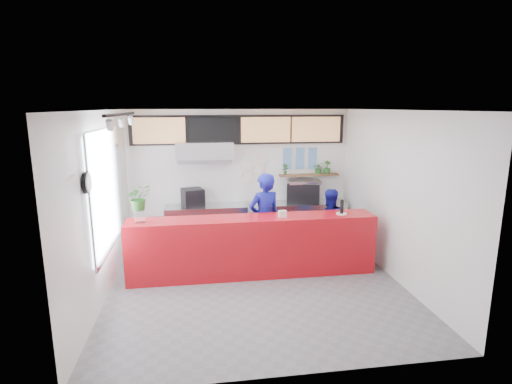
# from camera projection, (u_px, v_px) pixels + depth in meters

# --- Properties ---
(floor) EXTENTS (5.00, 5.00, 0.00)m
(floor) POSITION_uv_depth(u_px,v_px,m) (256.00, 283.00, 7.04)
(floor) COLOR slate
(floor) RESTS_ON ground
(ceiling) EXTENTS (5.00, 5.00, 0.00)m
(ceiling) POSITION_uv_depth(u_px,v_px,m) (256.00, 110.00, 6.41)
(ceiling) COLOR silver
(wall_back) EXTENTS (5.00, 0.00, 5.00)m
(wall_back) POSITION_uv_depth(u_px,v_px,m) (240.00, 176.00, 9.14)
(wall_back) COLOR white
(wall_back) RESTS_ON ground
(wall_left) EXTENTS (0.00, 5.00, 5.00)m
(wall_left) POSITION_uv_depth(u_px,v_px,m) (102.00, 206.00, 6.36)
(wall_left) COLOR white
(wall_left) RESTS_ON ground
(wall_right) EXTENTS (0.00, 5.00, 5.00)m
(wall_right) POSITION_uv_depth(u_px,v_px,m) (395.00, 196.00, 7.09)
(wall_right) COLOR white
(wall_right) RESTS_ON ground
(service_counter) EXTENTS (4.50, 0.60, 1.10)m
(service_counter) POSITION_uv_depth(u_px,v_px,m) (253.00, 246.00, 7.31)
(service_counter) COLOR #B30C15
(service_counter) RESTS_ON ground
(cream_band) EXTENTS (5.00, 0.02, 0.80)m
(cream_band) POSITION_uv_depth(u_px,v_px,m) (240.00, 127.00, 8.90)
(cream_band) COLOR beige
(cream_band) RESTS_ON wall_back
(prep_bench) EXTENTS (1.80, 0.60, 0.90)m
(prep_bench) POSITION_uv_depth(u_px,v_px,m) (207.00, 225.00, 8.96)
(prep_bench) COLOR #B2B5BA
(prep_bench) RESTS_ON ground
(panini_oven) EXTENTS (0.54, 0.54, 0.39)m
(panini_oven) POSITION_uv_depth(u_px,v_px,m) (193.00, 197.00, 8.78)
(panini_oven) COLOR black
(panini_oven) RESTS_ON prep_bench
(extraction_hood) EXTENTS (1.20, 0.70, 0.35)m
(extraction_hood) POSITION_uv_depth(u_px,v_px,m) (205.00, 150.00, 8.55)
(extraction_hood) COLOR #B2B5BA
(extraction_hood) RESTS_ON ceiling
(hood_lip) EXTENTS (1.20, 0.69, 0.31)m
(hood_lip) POSITION_uv_depth(u_px,v_px,m) (205.00, 159.00, 8.59)
(hood_lip) COLOR #B2B5BA
(hood_lip) RESTS_ON ceiling
(right_bench) EXTENTS (1.80, 0.60, 0.90)m
(right_bench) POSITION_uv_depth(u_px,v_px,m) (306.00, 221.00, 9.29)
(right_bench) COLOR #B2B5BA
(right_bench) RESTS_ON ground
(espresso_machine) EXTENTS (0.85, 0.72, 0.46)m
(espresso_machine) POSITION_uv_depth(u_px,v_px,m) (304.00, 192.00, 9.14)
(espresso_machine) COLOR black
(espresso_machine) RESTS_ON right_bench
(espresso_tray) EXTENTS (0.77, 0.57, 0.07)m
(espresso_tray) POSITION_uv_depth(u_px,v_px,m) (304.00, 182.00, 9.08)
(espresso_tray) COLOR #A7A9AE
(espresso_tray) RESTS_ON espresso_machine
(herb_shelf) EXTENTS (1.40, 0.18, 0.04)m
(herb_shelf) POSITION_uv_depth(u_px,v_px,m) (309.00, 175.00, 9.28)
(herb_shelf) COLOR brown
(herb_shelf) RESTS_ON wall_back
(menu_board_far_left) EXTENTS (1.10, 0.10, 0.55)m
(menu_board_far_left) POSITION_uv_depth(u_px,v_px,m) (159.00, 131.00, 8.55)
(menu_board_far_left) COLOR tan
(menu_board_far_left) RESTS_ON wall_back
(menu_board_mid_left) EXTENTS (1.10, 0.10, 0.55)m
(menu_board_mid_left) POSITION_uv_depth(u_px,v_px,m) (213.00, 130.00, 8.72)
(menu_board_mid_left) COLOR black
(menu_board_mid_left) RESTS_ON wall_back
(menu_board_mid_right) EXTENTS (1.10, 0.10, 0.55)m
(menu_board_mid_right) POSITION_uv_depth(u_px,v_px,m) (266.00, 130.00, 8.89)
(menu_board_mid_right) COLOR tan
(menu_board_mid_right) RESTS_ON wall_back
(menu_board_far_right) EXTENTS (1.10, 0.10, 0.55)m
(menu_board_far_right) POSITION_uv_depth(u_px,v_px,m) (316.00, 129.00, 9.06)
(menu_board_far_right) COLOR tan
(menu_board_far_right) RESTS_ON wall_back
(soffit) EXTENTS (4.80, 0.04, 0.65)m
(soffit) POSITION_uv_depth(u_px,v_px,m) (240.00, 130.00, 8.88)
(soffit) COLOR black
(soffit) RESTS_ON wall_back
(window_pane) EXTENTS (0.04, 2.20, 1.90)m
(window_pane) POSITION_uv_depth(u_px,v_px,m) (107.00, 190.00, 6.61)
(window_pane) COLOR silver
(window_pane) RESTS_ON wall_left
(window_frame) EXTENTS (0.03, 2.30, 2.00)m
(window_frame) POSITION_uv_depth(u_px,v_px,m) (108.00, 190.00, 6.62)
(window_frame) COLOR #B2B5BA
(window_frame) RESTS_ON wall_left
(wall_clock_rim) EXTENTS (0.05, 0.30, 0.30)m
(wall_clock_rim) POSITION_uv_depth(u_px,v_px,m) (86.00, 183.00, 5.38)
(wall_clock_rim) COLOR black
(wall_clock_rim) RESTS_ON wall_left
(wall_clock_face) EXTENTS (0.02, 0.26, 0.26)m
(wall_clock_face) POSITION_uv_depth(u_px,v_px,m) (89.00, 183.00, 5.39)
(wall_clock_face) COLOR white
(wall_clock_face) RESTS_ON wall_left
(track_rail) EXTENTS (0.05, 2.40, 0.04)m
(track_rail) POSITION_uv_depth(u_px,v_px,m) (121.00, 114.00, 6.12)
(track_rail) COLOR black
(track_rail) RESTS_ON ceiling
(dec_plate_a) EXTENTS (0.24, 0.03, 0.24)m
(dec_plate_a) POSITION_uv_depth(u_px,v_px,m) (247.00, 165.00, 9.08)
(dec_plate_a) COLOR silver
(dec_plate_a) RESTS_ON wall_back
(dec_plate_b) EXTENTS (0.24, 0.03, 0.24)m
(dec_plate_b) POSITION_uv_depth(u_px,v_px,m) (260.00, 169.00, 9.15)
(dec_plate_b) COLOR silver
(dec_plate_b) RESTS_ON wall_back
(dec_plate_c) EXTENTS (0.24, 0.03, 0.24)m
(dec_plate_c) POSITION_uv_depth(u_px,v_px,m) (247.00, 178.00, 9.14)
(dec_plate_c) COLOR silver
(dec_plate_c) RESTS_ON wall_back
(dec_plate_d) EXTENTS (0.24, 0.03, 0.24)m
(dec_plate_d) POSITION_uv_depth(u_px,v_px,m) (262.00, 158.00, 9.10)
(dec_plate_d) COLOR silver
(dec_plate_d) RESTS_ON wall_back
(photo_frame_a) EXTENTS (0.20, 0.02, 0.25)m
(photo_frame_a) POSITION_uv_depth(u_px,v_px,m) (287.00, 153.00, 9.18)
(photo_frame_a) COLOR #598CBF
(photo_frame_a) RESTS_ON wall_back
(photo_frame_b) EXTENTS (0.20, 0.02, 0.25)m
(photo_frame_b) POSITION_uv_depth(u_px,v_px,m) (300.00, 153.00, 9.22)
(photo_frame_b) COLOR #598CBF
(photo_frame_b) RESTS_ON wall_back
(photo_frame_c) EXTENTS (0.20, 0.02, 0.25)m
(photo_frame_c) POSITION_uv_depth(u_px,v_px,m) (313.00, 153.00, 9.26)
(photo_frame_c) COLOR #598CBF
(photo_frame_c) RESTS_ON wall_back
(photo_frame_d) EXTENTS (0.20, 0.02, 0.25)m
(photo_frame_d) POSITION_uv_depth(u_px,v_px,m) (287.00, 164.00, 9.23)
(photo_frame_d) COLOR #598CBF
(photo_frame_d) RESTS_ON wall_back
(photo_frame_e) EXTENTS (0.20, 0.02, 0.25)m
(photo_frame_e) POSITION_uv_depth(u_px,v_px,m) (300.00, 164.00, 9.27)
(photo_frame_e) COLOR #598CBF
(photo_frame_e) RESTS_ON wall_back
(photo_frame_f) EXTENTS (0.20, 0.02, 0.25)m
(photo_frame_f) POSITION_uv_depth(u_px,v_px,m) (312.00, 164.00, 9.32)
(photo_frame_f) COLOR #598CBF
(photo_frame_f) RESTS_ON wall_back
(staff_center) EXTENTS (0.77, 0.62, 1.82)m
(staff_center) POSITION_uv_depth(u_px,v_px,m) (264.00, 219.00, 7.74)
(staff_center) COLOR navy
(staff_center) RESTS_ON ground
(staff_right) EXTENTS (0.73, 0.58, 1.46)m
(staff_right) POSITION_uv_depth(u_px,v_px,m) (328.00, 224.00, 8.05)
(staff_right) COLOR navy
(staff_right) RESTS_ON ground
(herb_a) EXTENTS (0.15, 0.11, 0.26)m
(herb_a) POSITION_uv_depth(u_px,v_px,m) (285.00, 169.00, 9.16)
(herb_a) COLOR #275F21
(herb_a) RESTS_ON herb_shelf
(herb_c) EXTENTS (0.30, 0.29, 0.27)m
(herb_c) POSITION_uv_depth(u_px,v_px,m) (319.00, 168.00, 9.28)
(herb_c) COLOR #275F21
(herb_c) RESTS_ON herb_shelf
(herb_d) EXTENTS (0.18, 0.16, 0.30)m
(herb_d) POSITION_uv_depth(u_px,v_px,m) (327.00, 167.00, 9.30)
(herb_d) COLOR #275F21
(herb_d) RESTS_ON herb_shelf
(glass_vase) EXTENTS (0.26, 0.26, 0.24)m
(glass_vase) POSITION_uv_depth(u_px,v_px,m) (140.00, 216.00, 6.84)
(glass_vase) COLOR silver
(glass_vase) RESTS_ON service_counter
(basil_vase) EXTENTS (0.50, 0.47, 0.45)m
(basil_vase) POSITION_uv_depth(u_px,v_px,m) (139.00, 198.00, 6.78)
(basil_vase) COLOR #275F21
(basil_vase) RESTS_ON glass_vase
(napkin_holder) EXTENTS (0.15, 0.11, 0.12)m
(napkin_holder) POSITION_uv_depth(u_px,v_px,m) (282.00, 214.00, 7.19)
(napkin_holder) COLOR silver
(napkin_holder) RESTS_ON service_counter
(white_plate) EXTENTS (0.23, 0.23, 0.01)m
(white_plate) POSITION_uv_depth(u_px,v_px,m) (341.00, 214.00, 7.40)
(white_plate) COLOR silver
(white_plate) RESTS_ON service_counter
(pepper_mill) EXTENTS (0.09, 0.09, 0.26)m
(pepper_mill) POSITION_uv_depth(u_px,v_px,m) (342.00, 207.00, 7.37)
(pepper_mill) COLOR black
(pepper_mill) RESTS_ON white_plate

